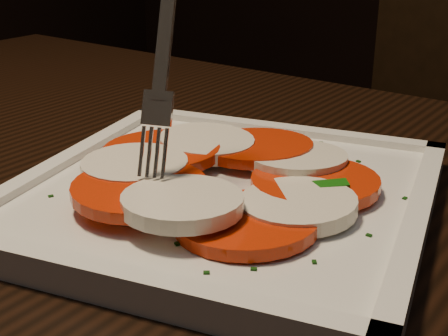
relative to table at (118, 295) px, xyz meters
name	(u,v)px	position (x,y,z in m)	size (l,w,h in m)	color
table	(118,295)	(0.00, 0.00, 0.00)	(1.27, 0.91, 0.75)	black
chair	(440,147)	(0.09, 0.84, -0.12)	(0.51, 0.51, 0.93)	black
plate	(224,197)	(0.09, 0.02, 0.11)	(0.28, 0.28, 0.01)	white
caprese_salad	(224,175)	(0.09, 0.02, 0.12)	(0.24, 0.23, 0.03)	red
fork	(170,33)	(0.06, 0.01, 0.22)	(0.03, 0.07, 0.18)	white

